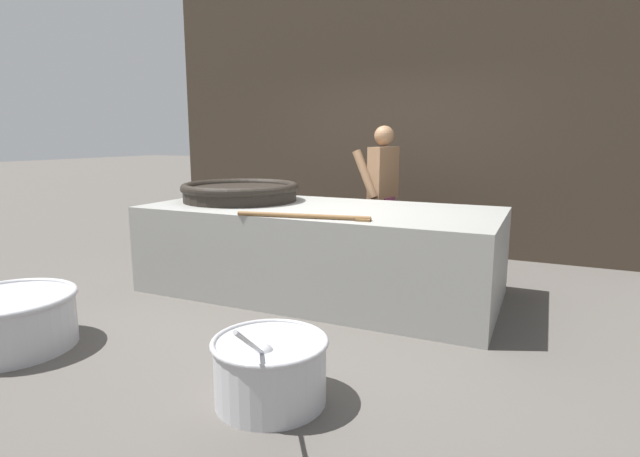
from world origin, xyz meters
TOP-DOWN VIEW (x-y plane):
  - ground_plane at (0.00, 0.00)m, footprint 60.00×60.00m
  - back_wall at (0.00, 2.34)m, footprint 6.77×0.24m
  - hearth_platform at (0.00, 0.00)m, footprint 3.45×1.59m
  - giant_wok_near at (-0.99, 0.09)m, footprint 1.26×1.26m
  - stirring_paddle at (0.21, -0.68)m, footprint 1.17×0.27m
  - cook at (0.25, 1.23)m, footprint 0.44×0.65m
  - prep_bowl_vegetables at (0.64, -2.08)m, footprint 0.69×0.88m
  - prep_bowl_meat at (-1.49, -2.22)m, footprint 0.93×0.93m

SIDE VIEW (x-z plane):
  - ground_plane at x=0.00m, z-range 0.00..0.00m
  - prep_bowl_vegetables at x=0.64m, z-range -0.11..0.54m
  - prep_bowl_meat at x=-1.49m, z-range 0.02..0.43m
  - hearth_platform at x=0.00m, z-range 0.00..0.86m
  - stirring_paddle at x=0.21m, z-range 0.86..0.90m
  - cook at x=0.25m, z-range 0.07..1.75m
  - giant_wok_near at x=-0.99m, z-range 0.87..1.07m
  - back_wall at x=0.00m, z-range 0.00..4.49m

